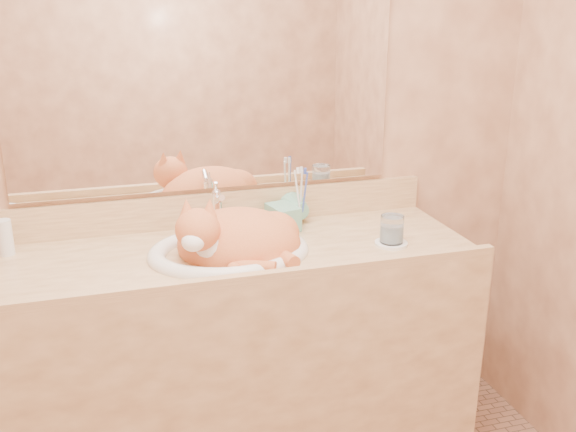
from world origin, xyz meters
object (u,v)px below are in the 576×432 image
object	(u,v)px
cat	(234,237)
soap_dispenser	(292,208)
toothbrush_cup	(301,213)
sink_basin	(228,230)
vanity_counter	(229,368)
water_glass	(392,229)

from	to	relation	value
cat	soap_dispenser	world-z (taller)	soap_dispenser
cat	toothbrush_cup	bearing A→B (deg)	52.30
sink_basin	vanity_counter	bearing A→B (deg)	122.12
sink_basin	cat	size ratio (longest dim) A/B	1.27
soap_dispenser	cat	bearing A→B (deg)	-161.67
sink_basin	toothbrush_cup	bearing A→B (deg)	41.91
cat	water_glass	world-z (taller)	cat
cat	sink_basin	bearing A→B (deg)	141.81
sink_basin	cat	world-z (taller)	cat
cat	vanity_counter	bearing A→B (deg)	135.47
sink_basin	toothbrush_cup	xyz separation A→B (m)	(0.30, 0.19, -0.03)
vanity_counter	water_glass	world-z (taller)	water_glass
water_glass	soap_dispenser	bearing A→B (deg)	145.45
water_glass	sink_basin	bearing A→B (deg)	171.77
vanity_counter	toothbrush_cup	size ratio (longest dim) A/B	15.45
sink_basin	soap_dispenser	bearing A→B (deg)	35.79
toothbrush_cup	cat	bearing A→B (deg)	-144.25
vanity_counter	soap_dispenser	size ratio (longest dim) A/B	8.56
cat	toothbrush_cup	xyz separation A→B (m)	(0.29, 0.21, -0.01)
vanity_counter	sink_basin	size ratio (longest dim) A/B	3.20
toothbrush_cup	water_glass	xyz separation A→B (m)	(0.23, -0.26, 0.01)
soap_dispenser	water_glass	xyz separation A→B (m)	(0.28, -0.19, -0.04)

